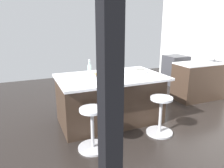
% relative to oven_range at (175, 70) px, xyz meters
% --- Properties ---
extents(ground_plane, '(7.74, 7.74, 0.00)m').
position_rel_oven_range_xyz_m(ground_plane, '(2.63, 1.67, -0.43)').
color(ground_plane, black).
extents(sink_cabinet, '(1.85, 0.60, 1.17)m').
position_rel_oven_range_xyz_m(sink_cabinet, '(-0.00, 1.27, 0.02)').
color(sink_cabinet, '#38281E').
rests_on(sink_cabinet, ground_plane).
extents(oven_range, '(0.60, 0.61, 0.86)m').
position_rel_oven_range_xyz_m(oven_range, '(0.00, 0.00, 0.00)').
color(oven_range, '#38383D').
rests_on(oven_range, ground_plane).
extents(kitchen_island, '(1.87, 1.16, 0.89)m').
position_rel_oven_range_xyz_m(kitchen_island, '(2.78, 1.60, 0.02)').
color(kitchen_island, '#38281E').
rests_on(kitchen_island, ground_plane).
extents(stool_by_window, '(0.44, 0.44, 0.64)m').
position_rel_oven_range_xyz_m(stool_by_window, '(2.19, 2.35, -0.13)').
color(stool_by_window, '#B7B7BC').
rests_on(stool_by_window, ground_plane).
extents(stool_middle, '(0.44, 0.44, 0.64)m').
position_rel_oven_range_xyz_m(stool_middle, '(3.36, 2.35, -0.13)').
color(stool_middle, '#B7B7BC').
rests_on(stool_middle, ground_plane).
extents(cutting_board, '(0.36, 0.24, 0.02)m').
position_rel_oven_range_xyz_m(cutting_board, '(2.83, 1.50, 0.47)').
color(cutting_board, tan).
rests_on(cutting_board, kitchen_island).
extents(apple_green, '(0.07, 0.07, 0.07)m').
position_rel_oven_range_xyz_m(apple_green, '(2.96, 1.52, 0.51)').
color(apple_green, '#609E2D').
rests_on(apple_green, cutting_board).
extents(water_bottle, '(0.06, 0.06, 0.31)m').
position_rel_oven_range_xyz_m(water_bottle, '(3.15, 1.59, 0.58)').
color(water_bottle, silver).
rests_on(water_bottle, kitchen_island).
extents(fruit_bowl, '(0.24, 0.24, 0.07)m').
position_rel_oven_range_xyz_m(fruit_bowl, '(2.19, 1.65, 0.50)').
color(fruit_bowl, silver).
rests_on(fruit_bowl, kitchen_island).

